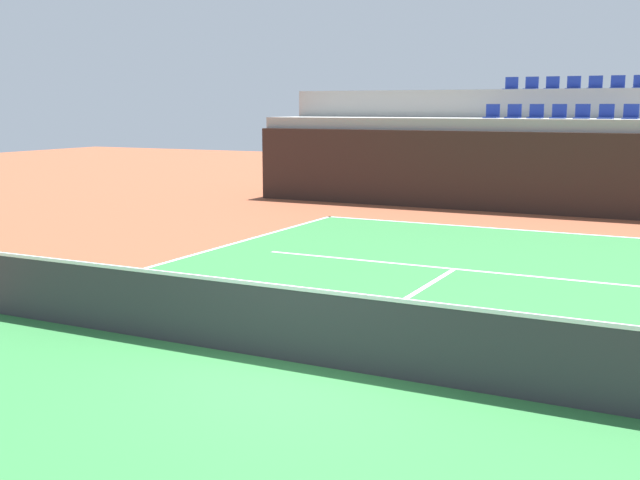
% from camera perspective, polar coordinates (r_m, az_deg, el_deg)
% --- Properties ---
extents(ground_plane, '(80.00, 80.00, 0.00)m').
position_cam_1_polar(ground_plane, '(9.88, -1.44, -8.96)').
color(ground_plane, brown).
extents(court_surface, '(11.00, 24.00, 0.01)m').
position_cam_1_polar(court_surface, '(9.87, -1.44, -8.93)').
color(court_surface, '#2D7238').
rests_on(court_surface, ground_plane).
extents(baseline_far, '(11.00, 0.10, 0.00)m').
position_cam_1_polar(baseline_far, '(20.91, 14.21, 0.72)').
color(baseline_far, white).
rests_on(baseline_far, court_surface).
extents(service_line_far, '(8.26, 0.10, 0.00)m').
position_cam_1_polar(service_line_far, '(15.62, 9.72, -2.08)').
color(service_line_far, white).
rests_on(service_line_far, court_surface).
extents(centre_service_line, '(0.10, 6.40, 0.00)m').
position_cam_1_polar(centre_service_line, '(12.67, 5.43, -4.74)').
color(centre_service_line, white).
rests_on(centre_service_line, court_surface).
extents(back_wall, '(19.23, 0.30, 2.42)m').
position_cam_1_polar(back_wall, '(24.08, 16.11, 4.64)').
color(back_wall, black).
rests_on(back_wall, ground_plane).
extents(stands_tier_lower, '(19.23, 2.40, 2.79)m').
position_cam_1_polar(stands_tier_lower, '(25.39, 16.71, 5.28)').
color(stands_tier_lower, '#9E9E99').
rests_on(stands_tier_lower, ground_plane).
extents(stands_tier_upper, '(19.23, 2.40, 3.71)m').
position_cam_1_polar(stands_tier_upper, '(27.73, 17.64, 6.52)').
color(stands_tier_upper, '#9E9E99').
rests_on(stands_tier_upper, ground_plane).
extents(seating_row_lower, '(4.57, 0.44, 0.44)m').
position_cam_1_polar(seating_row_lower, '(25.43, 16.91, 8.71)').
color(seating_row_lower, navy).
rests_on(seating_row_lower, stands_tier_lower).
extents(seating_row_upper, '(4.57, 0.44, 0.44)m').
position_cam_1_polar(seating_row_upper, '(27.80, 17.88, 10.61)').
color(seating_row_upper, navy).
rests_on(seating_row_upper, stands_tier_upper).
extents(tennis_net, '(11.08, 0.08, 1.07)m').
position_cam_1_polar(tennis_net, '(9.73, -1.45, -6.12)').
color(tennis_net, black).
rests_on(tennis_net, court_surface).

